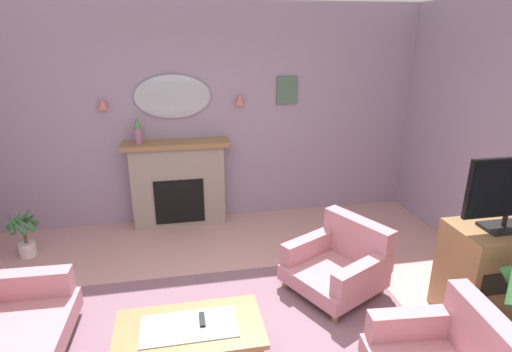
{
  "coord_description": "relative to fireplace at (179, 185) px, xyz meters",
  "views": [
    {
      "loc": [
        -0.41,
        -2.53,
        2.54
      ],
      "look_at": [
        0.4,
        1.69,
        1.0
      ],
      "focal_mm": 29.12,
      "sensor_mm": 36.0,
      "label": 1
    }
  ],
  "objects": [
    {
      "name": "wall_mirror",
      "position": [
        0.0,
        0.14,
        1.14
      ],
      "size": [
        0.96,
        0.06,
        0.56
      ],
      "primitive_type": "ellipsoid",
      "color": "#B2BCC6"
    },
    {
      "name": "patterned_rug",
      "position": [
        0.45,
        -2.52,
        -0.56
      ],
      "size": [
        3.2,
        2.4,
        0.01
      ],
      "primitive_type": "cube",
      "color": "#7F5B6B",
      "rests_on": "ground"
    },
    {
      "name": "wall_back",
      "position": [
        0.45,
        0.22,
        0.86
      ],
      "size": [
        6.68,
        0.1,
        2.86
      ],
      "primitive_type": "cube",
      "color": "#9E8CA8",
      "rests_on": "ground"
    },
    {
      "name": "fireplace",
      "position": [
        0.0,
        0.0,
        0.0
      ],
      "size": [
        1.36,
        0.36,
        1.16
      ],
      "color": "gray",
      "rests_on": "ground"
    },
    {
      "name": "wall_sconce_right",
      "position": [
        0.85,
        0.09,
        1.09
      ],
      "size": [
        0.14,
        0.14,
        0.14
      ],
      "primitive_type": "cone",
      "color": "#D17066"
    },
    {
      "name": "tv_flatscreen",
      "position": [
        2.75,
        -2.5,
        0.68
      ],
      "size": [
        0.84,
        0.24,
        0.65
      ],
      "color": "black",
      "rests_on": "tv_cabinet"
    },
    {
      "name": "armchair_in_corner",
      "position": [
        1.57,
        -1.82,
        -0.27
      ],
      "size": [
        1.09,
        1.08,
        0.71
      ],
      "color": "#B77A84",
      "rests_on": "ground"
    },
    {
      "name": "potted_plant_small_fern",
      "position": [
        -1.78,
        -0.53,
        -0.26
      ],
      "size": [
        0.39,
        0.38,
        0.58
      ],
      "color": "silver",
      "rests_on": "ground"
    },
    {
      "name": "tv_remote",
      "position": [
        0.13,
        -2.63,
        -0.12
      ],
      "size": [
        0.04,
        0.16,
        0.02
      ],
      "primitive_type": "cube",
      "color": "black",
      "rests_on": "coffee_table"
    },
    {
      "name": "framed_picture",
      "position": [
        1.5,
        0.15,
        1.18
      ],
      "size": [
        0.28,
        0.03,
        0.36
      ],
      "primitive_type": "cube",
      "color": "#4C6B56"
    },
    {
      "name": "wall_sconce_left",
      "position": [
        -0.85,
        0.09,
        1.09
      ],
      "size": [
        0.14,
        0.14,
        0.14
      ],
      "primitive_type": "cone",
      "color": "#D17066"
    },
    {
      "name": "coffee_table",
      "position": [
        0.03,
        -2.68,
        -0.19
      ],
      "size": [
        1.1,
        0.6,
        0.45
      ],
      "color": "olive",
      "rests_on": "ground"
    },
    {
      "name": "tv_cabinet",
      "position": [
        2.75,
        -2.47,
        -0.12
      ],
      "size": [
        0.8,
        0.57,
        0.9
      ],
      "color": "olive",
      "rests_on": "ground"
    },
    {
      "name": "mantel_vase_left",
      "position": [
        -0.45,
        -0.03,
        0.77
      ],
      "size": [
        0.1,
        0.1,
        0.36
      ],
      "color": "#9E6084",
      "rests_on": "fireplace"
    }
  ]
}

